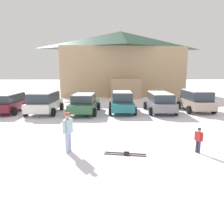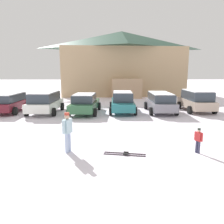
{
  "view_description": "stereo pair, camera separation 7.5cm",
  "coord_description": "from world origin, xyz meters",
  "px_view_note": "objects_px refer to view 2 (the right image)",
  "views": [
    {
      "loc": [
        -1.51,
        -4.26,
        3.33
      ],
      "look_at": [
        -1.08,
        7.08,
        1.18
      ],
      "focal_mm": 35.0,
      "sensor_mm": 36.0,
      "label": 1
    },
    {
      "loc": [
        -1.43,
        -4.26,
        3.33
      ],
      "look_at": [
        -1.08,
        7.08,
        1.18
      ],
      "focal_mm": 35.0,
      "sensor_mm": 36.0,
      "label": 2
    }
  ],
  "objects_px": {
    "parked_teal_hatchback": "(122,102)",
    "skier_child_in_red_jacket": "(198,139)",
    "ski_lodge": "(122,63)",
    "parked_white_suv": "(45,102)",
    "parked_maroon_van": "(9,102)",
    "parked_green_coupe": "(85,103)",
    "parked_grey_wagon": "(160,102)",
    "parked_beige_suv": "(196,100)",
    "skier_adult_in_blue_parka": "(67,130)",
    "pair_of_skis": "(125,154)"
  },
  "relations": [
    {
      "from": "parked_maroon_van",
      "to": "parked_white_suv",
      "type": "xyz_separation_m",
      "value": [
        3.02,
        -0.46,
        0.07
      ]
    },
    {
      "from": "parked_white_suv",
      "to": "skier_adult_in_blue_parka",
      "type": "relative_size",
      "value": 2.6
    },
    {
      "from": "parked_maroon_van",
      "to": "parked_beige_suv",
      "type": "relative_size",
      "value": 1.04
    },
    {
      "from": "parked_teal_hatchback",
      "to": "parked_white_suv",
      "type": "bearing_deg",
      "value": -177.64
    },
    {
      "from": "parked_green_coupe",
      "to": "parked_maroon_van",
      "type": "bearing_deg",
      "value": 174.76
    },
    {
      "from": "skier_child_in_red_jacket",
      "to": "parked_grey_wagon",
      "type": "bearing_deg",
      "value": 85.65
    },
    {
      "from": "parked_teal_hatchback",
      "to": "skier_child_in_red_jacket",
      "type": "xyz_separation_m",
      "value": [
        2.39,
        -9.14,
        -0.25
      ]
    },
    {
      "from": "parked_maroon_van",
      "to": "parked_grey_wagon",
      "type": "height_order",
      "value": "parked_grey_wagon"
    },
    {
      "from": "parked_green_coupe",
      "to": "skier_child_in_red_jacket",
      "type": "bearing_deg",
      "value": -58.42
    },
    {
      "from": "skier_child_in_red_jacket",
      "to": "pair_of_skis",
      "type": "bearing_deg",
      "value": -178.6
    },
    {
      "from": "parked_teal_hatchback",
      "to": "parked_grey_wagon",
      "type": "height_order",
      "value": "parked_teal_hatchback"
    },
    {
      "from": "ski_lodge",
      "to": "parked_green_coupe",
      "type": "height_order",
      "value": "ski_lodge"
    },
    {
      "from": "parked_maroon_van",
      "to": "parked_grey_wagon",
      "type": "relative_size",
      "value": 0.93
    },
    {
      "from": "parked_maroon_van",
      "to": "skier_child_in_red_jacket",
      "type": "bearing_deg",
      "value": -38.93
    },
    {
      "from": "parked_white_suv",
      "to": "parked_green_coupe",
      "type": "distance_m",
      "value": 3.15
    },
    {
      "from": "ski_lodge",
      "to": "parked_maroon_van",
      "type": "height_order",
      "value": "ski_lodge"
    },
    {
      "from": "parked_green_coupe",
      "to": "parked_beige_suv",
      "type": "xyz_separation_m",
      "value": [
        9.19,
        0.56,
        0.14
      ]
    },
    {
      "from": "ski_lodge",
      "to": "pair_of_skis",
      "type": "xyz_separation_m",
      "value": [
        -1.58,
        -23.65,
        -4.41
      ]
    },
    {
      "from": "ski_lodge",
      "to": "parked_green_coupe",
      "type": "xyz_separation_m",
      "value": [
        -3.98,
        -14.8,
        -3.64
      ]
    },
    {
      "from": "ski_lodge",
      "to": "skier_adult_in_blue_parka",
      "type": "relative_size",
      "value": 10.27
    },
    {
      "from": "parked_teal_hatchback",
      "to": "parked_beige_suv",
      "type": "height_order",
      "value": "parked_beige_suv"
    },
    {
      "from": "parked_white_suv",
      "to": "parked_beige_suv",
      "type": "distance_m",
      "value": 12.34
    },
    {
      "from": "ski_lodge",
      "to": "skier_child_in_red_jacket",
      "type": "height_order",
      "value": "ski_lodge"
    },
    {
      "from": "parked_grey_wagon",
      "to": "skier_adult_in_blue_parka",
      "type": "xyz_separation_m",
      "value": [
        -6.02,
        -8.72,
        0.07
      ]
    },
    {
      "from": "parked_maroon_van",
      "to": "parked_grey_wagon",
      "type": "xyz_separation_m",
      "value": [
        12.26,
        -0.35,
        0.03
      ]
    },
    {
      "from": "ski_lodge",
      "to": "parked_white_suv",
      "type": "bearing_deg",
      "value": -115.9
    },
    {
      "from": "pair_of_skis",
      "to": "parked_white_suv",
      "type": "bearing_deg",
      "value": 121.76
    },
    {
      "from": "parked_white_suv",
      "to": "parked_grey_wagon",
      "type": "height_order",
      "value": "parked_white_suv"
    },
    {
      "from": "parked_beige_suv",
      "to": "parked_teal_hatchback",
      "type": "bearing_deg",
      "value": -178.17
    },
    {
      "from": "parked_maroon_van",
      "to": "parked_teal_hatchback",
      "type": "bearing_deg",
      "value": -1.27
    },
    {
      "from": "parked_white_suv",
      "to": "skier_child_in_red_jacket",
      "type": "xyz_separation_m",
      "value": [
        8.55,
        -8.89,
        -0.32
      ]
    },
    {
      "from": "parked_maroon_van",
      "to": "skier_child_in_red_jacket",
      "type": "relative_size",
      "value": 4.07
    },
    {
      "from": "parked_grey_wagon",
      "to": "skier_adult_in_blue_parka",
      "type": "bearing_deg",
      "value": -124.6
    },
    {
      "from": "ski_lodge",
      "to": "skier_child_in_red_jacket",
      "type": "relative_size",
      "value": 16.36
    },
    {
      "from": "parked_green_coupe",
      "to": "parked_grey_wagon",
      "type": "height_order",
      "value": "parked_grey_wagon"
    },
    {
      "from": "parked_green_coupe",
      "to": "parked_beige_suv",
      "type": "relative_size",
      "value": 1.16
    },
    {
      "from": "pair_of_skis",
      "to": "parked_grey_wagon",
      "type": "bearing_deg",
      "value": 67.92
    },
    {
      "from": "pair_of_skis",
      "to": "ski_lodge",
      "type": "bearing_deg",
      "value": 86.17
    },
    {
      "from": "parked_white_suv",
      "to": "pair_of_skis",
      "type": "bearing_deg",
      "value": -58.24
    },
    {
      "from": "parked_maroon_van",
      "to": "pair_of_skis",
      "type": "relative_size",
      "value": 2.48
    },
    {
      "from": "parked_green_coupe",
      "to": "parked_white_suv",
      "type": "bearing_deg",
      "value": 178.02
    },
    {
      "from": "skier_adult_in_blue_parka",
      "to": "skier_child_in_red_jacket",
      "type": "relative_size",
      "value": 1.59
    },
    {
      "from": "skier_adult_in_blue_parka",
      "to": "skier_child_in_red_jacket",
      "type": "bearing_deg",
      "value": -3.0
    },
    {
      "from": "pair_of_skis",
      "to": "parked_green_coupe",
      "type": "bearing_deg",
      "value": 105.17
    },
    {
      "from": "ski_lodge",
      "to": "parked_white_suv",
      "type": "relative_size",
      "value": 3.95
    },
    {
      "from": "ski_lodge",
      "to": "parked_white_suv",
      "type": "height_order",
      "value": "ski_lodge"
    },
    {
      "from": "parked_teal_hatchback",
      "to": "parked_beige_suv",
      "type": "bearing_deg",
      "value": 1.83
    },
    {
      "from": "skier_adult_in_blue_parka",
      "to": "parked_teal_hatchback",
      "type": "bearing_deg",
      "value": 71.63
    },
    {
      "from": "parked_white_suv",
      "to": "skier_child_in_red_jacket",
      "type": "height_order",
      "value": "parked_white_suv"
    },
    {
      "from": "parked_white_suv",
      "to": "parked_green_coupe",
      "type": "bearing_deg",
      "value": -1.98
    }
  ]
}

